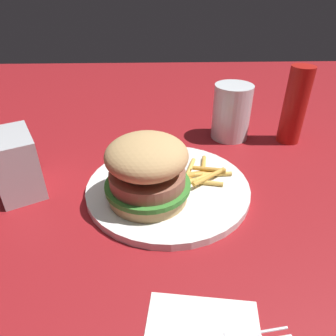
{
  "coord_description": "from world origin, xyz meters",
  "views": [
    {
      "loc": [
        -0.4,
        -0.02,
        0.29
      ],
      "look_at": [
        -0.01,
        -0.03,
        0.04
      ],
      "focal_mm": 32.94,
      "sensor_mm": 36.0,
      "label": 1
    }
  ],
  "objects_px": {
    "fries_pile": "(200,175)",
    "plate": "(168,187)",
    "drink_glass": "(231,114)",
    "sandwich": "(150,169)",
    "ketchup_bottle": "(295,106)",
    "napkin_dispenser": "(15,164)"
  },
  "relations": [
    {
      "from": "ketchup_bottle",
      "to": "napkin_dispenser",
      "type": "bearing_deg",
      "value": 107.79
    },
    {
      "from": "sandwich",
      "to": "fries_pile",
      "type": "bearing_deg",
      "value": -57.57
    },
    {
      "from": "plate",
      "to": "sandwich",
      "type": "distance_m",
      "value": 0.07
    },
    {
      "from": "plate",
      "to": "fries_pile",
      "type": "bearing_deg",
      "value": -70.41
    },
    {
      "from": "sandwich",
      "to": "drink_glass",
      "type": "height_order",
      "value": "same"
    },
    {
      "from": "sandwich",
      "to": "ketchup_bottle",
      "type": "relative_size",
      "value": 0.82
    },
    {
      "from": "fries_pile",
      "to": "drink_glass",
      "type": "bearing_deg",
      "value": -25.96
    },
    {
      "from": "napkin_dispenser",
      "to": "ketchup_bottle",
      "type": "relative_size",
      "value": 0.64
    },
    {
      "from": "sandwich",
      "to": "ketchup_bottle",
      "type": "bearing_deg",
      "value": -54.75
    },
    {
      "from": "fries_pile",
      "to": "plate",
      "type": "bearing_deg",
      "value": 109.59
    },
    {
      "from": "sandwich",
      "to": "drink_glass",
      "type": "distance_m",
      "value": 0.27
    },
    {
      "from": "plate",
      "to": "ketchup_bottle",
      "type": "height_order",
      "value": "ketchup_bottle"
    },
    {
      "from": "fries_pile",
      "to": "ketchup_bottle",
      "type": "relative_size",
      "value": 0.65
    },
    {
      "from": "sandwich",
      "to": "napkin_dispenser",
      "type": "distance_m",
      "value": 0.21
    },
    {
      "from": "plate",
      "to": "drink_glass",
      "type": "relative_size",
      "value": 2.31
    },
    {
      "from": "ketchup_bottle",
      "to": "plate",
      "type": "bearing_deg",
      "value": 123.24
    },
    {
      "from": "drink_glass",
      "to": "sandwich",
      "type": "bearing_deg",
      "value": 143.6
    },
    {
      "from": "fries_pile",
      "to": "napkin_dispenser",
      "type": "height_order",
      "value": "napkin_dispenser"
    },
    {
      "from": "sandwich",
      "to": "ketchup_bottle",
      "type": "xyz_separation_m",
      "value": [
        0.19,
        -0.27,
        0.01
      ]
    },
    {
      "from": "drink_glass",
      "to": "napkin_dispenser",
      "type": "bearing_deg",
      "value": 115.77
    },
    {
      "from": "plate",
      "to": "napkin_dispenser",
      "type": "distance_m",
      "value": 0.23
    },
    {
      "from": "fries_pile",
      "to": "ketchup_bottle",
      "type": "distance_m",
      "value": 0.25
    }
  ]
}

